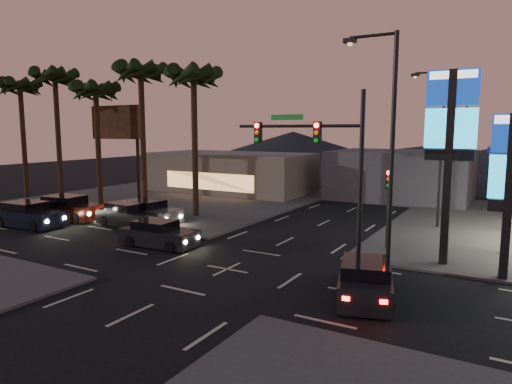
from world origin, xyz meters
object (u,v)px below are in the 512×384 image
Objects in this scene: car_lane_a_front at (159,234)px; car_lane_b_mid at (129,215)px; traffic_signal_mast at (322,155)px; suv_station at (366,280)px; pylon_sign_tall at (451,128)px; car_lane_b_front at (148,213)px; car_lane_a_rear at (28,215)px; pylon_sign_short at (511,171)px; car_lane_a_mid at (48,212)px; car_lane_b_rear at (68,208)px.

car_lane_a_front is 6.11m from car_lane_b_mid.
suv_station is at bearing -40.34° from traffic_signal_mast.
car_lane_a_front is at bearing -164.67° from pylon_sign_tall.
car_lane_b_mid is 1.01× the size of suv_station.
car_lane_a_rear is at bearing -142.06° from car_lane_b_front.
pylon_sign_tall is 20.19m from car_lane_b_mid.
car_lane_b_mid is at bearing 150.00° from car_lane_a_front.
pylon_sign_short is 28.17m from car_lane_a_mid.
traffic_signal_mast is 21.12m from car_lane_a_mid.
pylon_sign_tall is at bearing -1.47° from car_lane_b_front.
car_lane_b_rear is at bearing 64.93° from car_lane_a_mid.
car_lane_a_mid is 0.93× the size of car_lane_b_front.
pylon_sign_tall is 1.95× the size of car_lane_a_mid.
traffic_signal_mast reaches higher than pylon_sign_short.
suv_station is at bearing -8.14° from car_lane_a_mid.
pylon_sign_tall is at bearing 3.07° from car_lane_b_rear.
pylon_sign_tall is 1.85× the size of car_lane_b_mid.
pylon_sign_tall is at bearing 2.36° from car_lane_b_mid.
suv_station reaches higher than car_lane_a_front.
car_lane_b_front is (-14.12, 4.00, -4.49)m from traffic_signal_mast.
car_lane_b_rear is (-10.73, 2.53, 0.13)m from car_lane_a_front.
car_lane_a_front is at bearing -13.25° from car_lane_b_rear.
suv_station is (2.76, -2.35, -4.53)m from traffic_signal_mast.
car_lane_b_front is at bearing 137.86° from car_lane_a_front.
pylon_sign_tall is at bearing 158.20° from pylon_sign_short.
traffic_signal_mast is 5.80m from suv_station.
car_lane_b_rear reaches higher than car_lane_a_mid.
pylon_sign_tall is at bearing 71.33° from suv_station.
car_lane_b_mid is (5.58, 3.46, -0.04)m from car_lane_a_rear.
car_lane_a_rear reaches higher than car_lane_b_mid.
car_lane_a_front is 11.36m from car_lane_a_mid.
car_lane_a_front is 0.96× the size of car_lane_a_mid.
car_lane_b_rear reaches higher than car_lane_a_rear.
traffic_signal_mast is at bearing 139.66° from suv_station.
suv_station is at bearing -16.23° from car_lane_b_mid.
car_lane_a_mid is at bearing -115.07° from car_lane_b_rear.
car_lane_b_front reaches higher than car_lane_b_mid.
suv_station is (22.96, -1.60, -0.06)m from car_lane_a_rear.
pylon_sign_short is 1.36× the size of car_lane_a_rear.
car_lane_b_mid reaches higher than suv_station.
car_lane_a_front is (-9.32, -0.34, -4.57)m from traffic_signal_mast.
pylon_sign_short is 27.91m from car_lane_a_rear.
car_lane_a_front is at bearing 170.59° from suv_station.
pylon_sign_tall reaches higher than car_lane_b_front.
traffic_signal_mast is 20.65m from car_lane_b_rear.
car_lane_a_mid is 0.86× the size of car_lane_b_rear.
car_lane_a_front is at bearing 2.10° from car_lane_a_rear.
pylon_sign_short reaches higher than car_lane_a_rear.
traffic_signal_mast is 1.66× the size of suv_station.
traffic_signal_mast is 20.70m from car_lane_a_rear.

